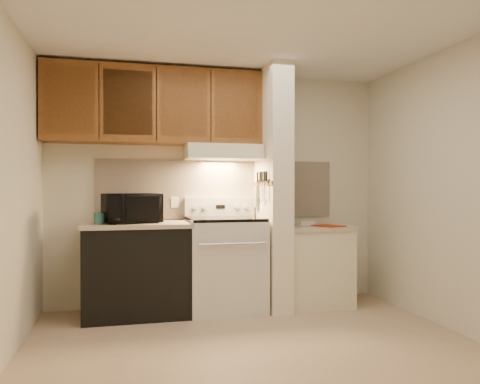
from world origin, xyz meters
name	(u,v)px	position (x,y,z in m)	size (l,w,h in m)	color
floor	(255,347)	(0.00, 0.00, 0.00)	(3.60, 3.60, 0.00)	tan
ceiling	(255,28)	(0.00, 0.00, 2.50)	(3.60, 3.60, 0.00)	white
wall_back	(219,188)	(0.00, 1.50, 1.25)	(3.60, 0.02, 2.50)	beige
wall_left	(4,188)	(-1.80, 0.00, 1.25)	(0.02, 3.00, 2.50)	beige
wall_right	(454,188)	(1.80, 0.00, 1.25)	(0.02, 3.00, 2.50)	beige
backsplash	(219,189)	(0.00, 1.49, 1.24)	(2.60, 0.02, 0.63)	#FFE7CE
range_body	(225,265)	(0.00, 1.16, 0.46)	(0.76, 0.65, 0.92)	silver
oven_window	(232,266)	(0.00, 0.84, 0.50)	(0.50, 0.01, 0.30)	black
oven_handle	(233,244)	(0.00, 0.80, 0.72)	(0.02, 0.02, 0.65)	silver
cooktop	(225,219)	(0.00, 1.16, 0.94)	(0.74, 0.64, 0.03)	black
range_backguard	(220,207)	(0.00, 1.44, 1.05)	(0.76, 0.08, 0.20)	silver
range_display	(220,207)	(0.00, 1.40, 1.05)	(0.10, 0.01, 0.04)	black
range_knob_left_outer	(195,207)	(-0.28, 1.40, 1.05)	(0.05, 0.05, 0.02)	silver
range_knob_left_inner	(204,207)	(-0.18, 1.40, 1.05)	(0.05, 0.05, 0.02)	silver
range_knob_right_inner	(237,207)	(0.18, 1.40, 1.05)	(0.05, 0.05, 0.02)	silver
range_knob_right_outer	(246,206)	(0.28, 1.40, 1.05)	(0.05, 0.05, 0.02)	silver
dishwasher_front	(137,271)	(-0.88, 1.17, 0.43)	(1.00, 0.63, 0.87)	black
left_countertop	(137,225)	(-0.88, 1.17, 0.89)	(1.04, 0.67, 0.04)	#C6B299
spoon_rest	(137,221)	(-0.88, 1.27, 0.92)	(0.20, 0.06, 0.01)	black
teal_jar	(99,218)	(-1.23, 1.06, 0.96)	(0.10, 0.10, 0.11)	#2E6562
outlet	(175,202)	(-0.48, 1.48, 1.10)	(0.08, 0.01, 0.12)	#EFE9C8
microwave	(132,208)	(-0.93, 1.15, 1.05)	(0.52, 0.35, 0.29)	black
partition_pillar	(273,188)	(0.51, 1.15, 1.25)	(0.22, 0.70, 2.50)	white
pillar_trim	(262,183)	(0.39, 1.15, 1.30)	(0.01, 0.70, 0.04)	brown
knife_strip	(263,181)	(0.39, 1.10, 1.32)	(0.02, 0.42, 0.04)	black
knife_blade_a	(266,191)	(0.38, 0.94, 1.22)	(0.01, 0.04, 0.16)	silver
knife_handle_a	(266,176)	(0.38, 0.95, 1.37)	(0.02, 0.02, 0.10)	black
knife_blade_b	(264,192)	(0.38, 1.03, 1.21)	(0.01, 0.04, 0.18)	silver
knife_handle_b	(264,176)	(0.38, 1.01, 1.37)	(0.02, 0.02, 0.10)	black
knife_blade_c	(262,193)	(0.38, 1.09, 1.20)	(0.01, 0.04, 0.20)	silver
knife_handle_c	(262,176)	(0.38, 1.10, 1.37)	(0.02, 0.02, 0.10)	black
knife_blade_d	(260,191)	(0.38, 1.18, 1.22)	(0.01, 0.04, 0.16)	silver
knife_handle_d	(260,177)	(0.38, 1.17, 1.37)	(0.02, 0.02, 0.10)	black
knife_blade_e	(257,192)	(0.38, 1.27, 1.21)	(0.01, 0.04, 0.18)	silver
knife_handle_e	(258,177)	(0.38, 1.26, 1.37)	(0.02, 0.02, 0.10)	black
oven_mitt	(256,196)	(0.38, 1.32, 1.16)	(0.03, 0.10, 0.23)	gray
right_cab_base	(314,267)	(0.97, 1.15, 0.40)	(0.70, 0.60, 0.81)	#EFE9C8
right_countertop	(314,227)	(0.97, 1.15, 0.83)	(0.74, 0.64, 0.04)	#C6B299
red_folder	(328,226)	(1.07, 1.00, 0.86)	(0.22, 0.30, 0.01)	#A72D0D
white_box	(307,223)	(0.92, 1.22, 0.87)	(0.14, 0.10, 0.04)	white
range_hood	(223,152)	(0.00, 1.28, 1.62)	(0.78, 0.44, 0.15)	#EFE9C8
hood_lip	(227,155)	(0.00, 1.07, 1.58)	(0.78, 0.04, 0.06)	#EFE9C8
upper_cabinets	(155,106)	(-0.69, 1.32, 2.08)	(2.18, 0.33, 0.77)	brown
cab_door_a	(69,100)	(-1.51, 1.17, 2.08)	(0.46, 0.01, 0.63)	brown
cab_gap_a	(99,101)	(-1.23, 1.16, 2.08)	(0.01, 0.01, 0.73)	black
cab_door_b	(128,102)	(-0.96, 1.17, 2.08)	(0.46, 0.01, 0.63)	brown
cab_gap_b	(156,104)	(-0.69, 1.16, 2.08)	(0.01, 0.01, 0.73)	black
cab_door_c	(184,105)	(-0.42, 1.17, 2.08)	(0.46, 0.01, 0.63)	brown
cab_gap_c	(211,106)	(-0.14, 1.16, 2.08)	(0.01, 0.01, 0.73)	black
cab_door_d	(237,107)	(0.13, 1.17, 2.08)	(0.46, 0.01, 0.63)	brown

